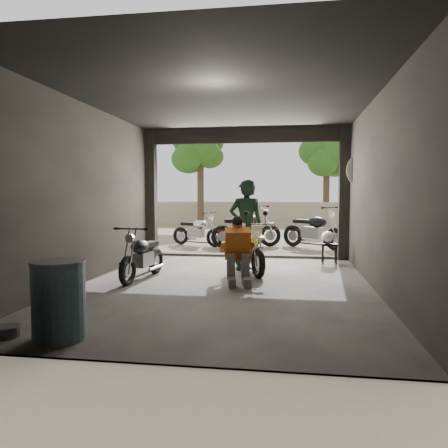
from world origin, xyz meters
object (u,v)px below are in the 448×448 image
(stool, at_px, (329,247))
(oil_drum, at_px, (59,301))
(left_bike, at_px, (143,253))
(outside_bike_c, at_px, (313,228))
(rider, at_px, (246,226))
(mechanic, at_px, (238,252))
(outside_bike_b, at_px, (247,226))
(helmet, at_px, (328,237))
(sign_post, at_px, (365,188))
(main_bike, at_px, (249,247))
(outside_bike_a, at_px, (197,229))

(stool, bearing_deg, oil_drum, -120.50)
(left_bike, distance_m, outside_bike_c, 6.15)
(rider, bearing_deg, mechanic, 78.17)
(stool, bearing_deg, outside_bike_b, 126.82)
(left_bike, distance_m, helmet, 4.20)
(sign_post, bearing_deg, rider, -166.13)
(stool, relative_size, oil_drum, 0.55)
(outside_bike_c, bearing_deg, sign_post, -122.49)
(rider, height_order, helmet, rider)
(mechanic, bearing_deg, stool, 42.77)
(rider, relative_size, oil_drum, 2.16)
(main_bike, distance_m, outside_bike_b, 4.25)
(stool, relative_size, helmet, 1.53)
(outside_bike_c, bearing_deg, rider, -165.11)
(oil_drum, bearing_deg, stool, 59.50)
(rider, distance_m, helmet, 2.05)
(left_bike, distance_m, oil_drum, 3.38)
(outside_bike_b, distance_m, oil_drum, 8.65)
(sign_post, bearing_deg, outside_bike_c, 97.65)
(sign_post, bearing_deg, main_bike, -161.31)
(outside_bike_a, distance_m, outside_bike_c, 3.48)
(sign_post, bearing_deg, oil_drum, -138.39)
(outside_bike_c, xyz_separation_m, helmet, (0.17, -2.89, 0.00))
(outside_bike_a, relative_size, helmet, 4.98)
(outside_bike_a, distance_m, mechanic, 5.84)
(outside_bike_b, distance_m, mechanic, 5.41)
(left_bike, distance_m, rider, 2.21)
(main_bike, xyz_separation_m, helmet, (1.66, 1.29, 0.09))
(outside_bike_c, xyz_separation_m, mechanic, (-1.55, -5.34, -0.04))
(outside_bike_b, bearing_deg, outside_bike_a, 65.00)
(outside_bike_b, height_order, outside_bike_c, outside_bike_b)
(mechanic, bearing_deg, outside_bike_c, 61.85)
(rider, distance_m, oil_drum, 4.87)
(sign_post, bearing_deg, outside_bike_b, 124.53)
(main_bike, xyz_separation_m, stool, (1.70, 1.34, -0.12))
(left_bike, xyz_separation_m, rider, (1.80, 1.21, 0.44))
(outside_bike_a, height_order, outside_bike_b, outside_bike_b)
(outside_bike_c, distance_m, sign_post, 3.02)
(rider, relative_size, stool, 3.94)
(outside_bike_a, bearing_deg, sign_post, -100.21)
(left_bike, bearing_deg, helmet, 39.35)
(left_bike, xyz_separation_m, outside_bike_a, (-0.12, 5.31, 0.03))
(rider, distance_m, mechanic, 1.45)
(main_bike, xyz_separation_m, outside_bike_b, (-0.47, 4.23, 0.10))
(left_bike, bearing_deg, sign_post, 36.84)
(outside_bike_a, bearing_deg, oil_drum, -156.06)
(main_bike, bearing_deg, outside_bike_b, 72.95)
(outside_bike_b, distance_m, rider, 4.02)
(main_bike, relative_size, left_bike, 1.06)
(stool, bearing_deg, outside_bike_c, 94.36)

